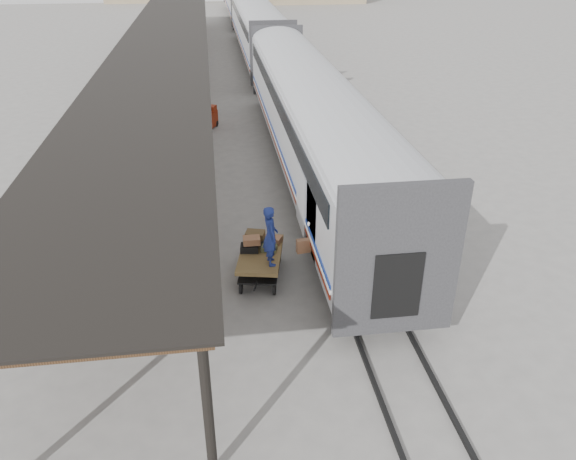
{
  "coord_description": "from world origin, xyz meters",
  "views": [
    {
      "loc": [
        -0.91,
        -14.75,
        9.52
      ],
      "look_at": [
        1.09,
        -0.18,
        1.7
      ],
      "focal_mm": 35.0,
      "sensor_mm": 36.0,
      "label": 1
    }
  ],
  "objects_px": {
    "baggage_cart": "(261,258)",
    "pedestrian": "(193,114)",
    "luggage_tug": "(207,119)",
    "porter": "(270,236)"
  },
  "relations": [
    {
      "from": "baggage_cart",
      "to": "pedestrian",
      "type": "distance_m",
      "value": 15.06
    },
    {
      "from": "luggage_tug",
      "to": "pedestrian",
      "type": "distance_m",
      "value": 0.95
    },
    {
      "from": "baggage_cart",
      "to": "pedestrian",
      "type": "bearing_deg",
      "value": 109.93
    },
    {
      "from": "pedestrian",
      "to": "luggage_tug",
      "type": "bearing_deg",
      "value": -150.38
    },
    {
      "from": "pedestrian",
      "to": "baggage_cart",
      "type": "bearing_deg",
      "value": 95.2
    },
    {
      "from": "luggage_tug",
      "to": "pedestrian",
      "type": "bearing_deg",
      "value": -124.42
    },
    {
      "from": "baggage_cart",
      "to": "luggage_tug",
      "type": "distance_m",
      "value": 15.42
    },
    {
      "from": "baggage_cart",
      "to": "porter",
      "type": "height_order",
      "value": "porter"
    },
    {
      "from": "porter",
      "to": "baggage_cart",
      "type": "bearing_deg",
      "value": 14.24
    },
    {
      "from": "luggage_tug",
      "to": "porter",
      "type": "relative_size",
      "value": 0.84
    }
  ]
}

